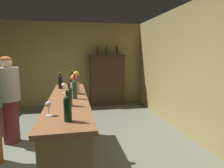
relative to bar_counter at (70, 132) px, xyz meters
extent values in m
plane|color=#646757|center=(-0.30, 0.19, -0.52)|extent=(8.87, 8.87, 0.00)
cube|color=#A48E53|center=(-0.30, 3.66, 0.79)|extent=(5.31, 0.12, 2.62)
cube|color=#A18D55|center=(2.35, 0.19, 0.79)|extent=(0.12, 6.94, 2.62)
cube|color=olive|center=(0.00, 0.00, -0.03)|extent=(0.46, 2.42, 0.97)
cube|color=brown|center=(0.00, 0.00, 0.48)|extent=(0.53, 2.52, 0.05)
cube|color=#392619|center=(1.14, 3.39, 0.29)|extent=(1.09, 0.31, 1.61)
cube|color=#342620|center=(1.14, 3.39, 1.07)|extent=(1.17, 0.37, 0.06)
cylinder|color=black|center=(-0.15, 0.78, 0.61)|extent=(0.07, 0.07, 0.20)
sphere|color=black|center=(-0.15, 0.78, 0.71)|extent=(0.07, 0.07, 0.07)
cylinder|color=black|center=(-0.15, 0.78, 0.75)|extent=(0.03, 0.03, 0.08)
cylinder|color=gold|center=(-0.15, 0.78, 0.80)|extent=(0.03, 0.03, 0.02)
cylinder|color=#23273C|center=(0.02, -0.43, 0.60)|extent=(0.07, 0.07, 0.19)
sphere|color=#23273C|center=(0.02, -0.43, 0.69)|extent=(0.07, 0.07, 0.07)
cylinder|color=#23273C|center=(0.02, -0.43, 0.73)|extent=(0.03, 0.03, 0.08)
cylinder|color=#B4182A|center=(0.02, -0.43, 0.78)|extent=(0.03, 0.03, 0.02)
cylinder|color=black|center=(0.06, 0.55, 0.62)|extent=(0.07, 0.07, 0.23)
sphere|color=black|center=(0.06, 0.55, 0.74)|extent=(0.07, 0.07, 0.07)
cylinder|color=black|center=(0.06, 0.55, 0.79)|extent=(0.02, 0.02, 0.10)
cylinder|color=gold|center=(0.06, 0.55, 0.85)|extent=(0.03, 0.03, 0.02)
cylinder|color=#2A4933|center=(0.09, -0.07, 0.62)|extent=(0.07, 0.07, 0.22)
sphere|color=#2A4933|center=(0.09, -0.07, 0.73)|extent=(0.07, 0.07, 0.07)
cylinder|color=#2A4933|center=(0.09, -0.07, 0.78)|extent=(0.02, 0.02, 0.10)
cylinder|color=black|center=(0.09, -0.07, 0.83)|extent=(0.02, 0.02, 0.02)
cylinder|color=#12341D|center=(0.02, -0.98, 0.61)|extent=(0.07, 0.07, 0.20)
sphere|color=#12341D|center=(0.02, -0.98, 0.71)|extent=(0.07, 0.07, 0.07)
cylinder|color=#12341D|center=(0.02, -0.98, 0.75)|extent=(0.03, 0.03, 0.08)
cylinder|color=gold|center=(0.02, -0.98, 0.79)|extent=(0.03, 0.03, 0.02)
cylinder|color=white|center=(-0.17, -0.78, 0.51)|extent=(0.06, 0.06, 0.00)
cylinder|color=white|center=(-0.17, -0.78, 0.55)|extent=(0.01, 0.01, 0.08)
ellipsoid|color=white|center=(-0.17, -0.78, 0.62)|extent=(0.06, 0.06, 0.06)
cylinder|color=white|center=(-0.08, 0.40, 0.51)|extent=(0.07, 0.07, 0.00)
cylinder|color=white|center=(-0.08, 0.40, 0.56)|extent=(0.01, 0.01, 0.09)
ellipsoid|color=white|center=(-0.08, 0.40, 0.63)|extent=(0.07, 0.07, 0.06)
ellipsoid|color=maroon|center=(-0.08, 0.40, 0.61)|extent=(0.06, 0.06, 0.02)
cylinder|color=tan|center=(0.10, 0.29, 0.59)|extent=(0.14, 0.14, 0.17)
cylinder|color=#38602D|center=(0.12, 0.30, 0.71)|extent=(0.01, 0.01, 0.21)
sphere|color=gold|center=(0.12, 0.30, 0.81)|extent=(0.08, 0.08, 0.08)
cylinder|color=#38602D|center=(0.12, 0.32, 0.67)|extent=(0.01, 0.01, 0.13)
sphere|color=#D3477F|center=(0.12, 0.32, 0.73)|extent=(0.04, 0.04, 0.04)
cylinder|color=#38602D|center=(0.08, 0.31, 0.69)|extent=(0.01, 0.01, 0.16)
sphere|color=orange|center=(0.08, 0.31, 0.77)|extent=(0.08, 0.08, 0.08)
cylinder|color=#38602D|center=(0.06, 0.25, 0.68)|extent=(0.01, 0.01, 0.15)
sphere|color=orange|center=(0.06, 0.25, 0.75)|extent=(0.06, 0.06, 0.06)
cylinder|color=#38602D|center=(0.10, 0.24, 0.68)|extent=(0.01, 0.01, 0.14)
sphere|color=#DB3C35|center=(0.10, 0.24, 0.75)|extent=(0.05, 0.05, 0.05)
cylinder|color=white|center=(0.11, 0.86, 0.51)|extent=(0.16, 0.16, 0.01)
cylinder|color=#4E2918|center=(0.84, 3.39, 1.20)|extent=(0.06, 0.06, 0.21)
sphere|color=#4E2918|center=(0.84, 3.39, 1.30)|extent=(0.06, 0.06, 0.06)
cylinder|color=#4E2918|center=(0.84, 3.39, 1.34)|extent=(0.02, 0.02, 0.07)
cylinder|color=#B32222|center=(0.84, 3.39, 1.39)|extent=(0.02, 0.02, 0.02)
cylinder|color=#2B4C28|center=(1.13, 3.39, 1.20)|extent=(0.08, 0.08, 0.21)
sphere|color=#2B4C28|center=(1.13, 3.39, 1.31)|extent=(0.08, 0.08, 0.08)
cylinder|color=#2B4C28|center=(1.13, 3.39, 1.35)|extent=(0.03, 0.03, 0.09)
cylinder|color=#B22624|center=(1.13, 3.39, 1.40)|extent=(0.03, 0.03, 0.02)
cylinder|color=black|center=(1.46, 3.39, 1.21)|extent=(0.07, 0.07, 0.23)
sphere|color=black|center=(1.46, 3.39, 1.33)|extent=(0.07, 0.07, 0.07)
cylinder|color=black|center=(1.46, 3.39, 1.38)|extent=(0.02, 0.02, 0.10)
cylinder|color=gold|center=(1.46, 3.39, 1.43)|extent=(0.03, 0.03, 0.02)
cylinder|color=maroon|center=(-1.08, 1.00, -0.12)|extent=(0.28, 0.28, 0.80)
cylinder|color=#A29D91|center=(-1.08, 1.00, 0.58)|extent=(0.39, 0.39, 0.60)
sphere|color=#D7A88A|center=(-1.08, 1.00, 0.97)|extent=(0.20, 0.20, 0.20)
ellipsoid|color=#A05429|center=(-1.08, 1.00, 1.02)|extent=(0.19, 0.19, 0.11)
camera|label=1|loc=(0.08, -2.72, 1.11)|focal=31.00mm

